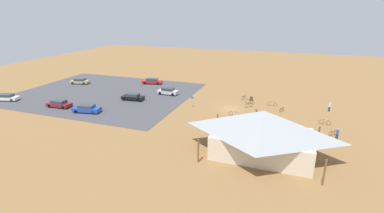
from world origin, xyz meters
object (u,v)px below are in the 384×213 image
at_px(bicycle_silver_front_row, 250,102).
at_px(car_silver_by_curb, 168,91).
at_px(bicycle_yellow_lone_west, 272,104).
at_px(car_blue_inner_stall, 87,109).
at_px(car_tan_second_row, 80,81).
at_px(car_black_aisle_side, 133,97).
at_px(bike_pavilion, 263,131).
at_px(bicycle_white_near_porch, 234,114).
at_px(bicycle_red_yard_right, 333,133).
at_px(bicycle_black_yard_center, 282,110).
at_px(bicycle_orange_trailside, 325,122).
at_px(visitor_by_pavilion, 330,106).
at_px(visitor_at_bikes, 337,134).
at_px(trash_bin, 251,99).
at_px(bicycle_teal_back_row, 256,112).
at_px(car_red_end_stall, 152,81).
at_px(lot_sign, 192,100).
at_px(car_maroon_front_row, 59,104).
at_px(car_white_near_entry, 6,97).
at_px(bicycle_purple_edge_north, 244,97).

xyz_separation_m(bicycle_silver_front_row, car_silver_by_curb, (17.41, -0.35, 0.37)).
distance_m(bicycle_yellow_lone_west, car_silver_by_curb, 21.54).
relative_size(car_blue_inner_stall, car_tan_second_row, 1.08).
xyz_separation_m(car_black_aisle_side, car_tan_second_row, (19.19, -7.21, -0.03)).
relative_size(bike_pavilion, bicycle_white_near_porch, 7.51).
relative_size(bicycle_red_yard_right, bicycle_white_near_porch, 0.73).
distance_m(bicycle_black_yard_center, car_blue_inner_stall, 34.37).
relative_size(bicycle_orange_trailside, car_black_aisle_side, 0.38).
bearing_deg(bike_pavilion, bicycle_white_near_porch, -64.39).
relative_size(bicycle_black_yard_center, car_silver_by_curb, 0.34).
bearing_deg(visitor_by_pavilion, visitor_at_bikes, 88.89).
distance_m(bicycle_white_near_porch, car_black_aisle_side, 20.90).
relative_size(trash_bin, car_silver_by_curb, 0.21).
bearing_deg(bicycle_white_near_porch, bicycle_teal_back_row, -147.42).
bearing_deg(car_silver_by_curb, bicycle_teal_back_row, 163.61).
distance_m(car_red_end_stall, car_tan_second_row, 17.69).
height_order(bicycle_black_yard_center, car_black_aisle_side, car_black_aisle_side).
height_order(car_blue_inner_stall, visitor_by_pavilion, visitor_by_pavilion).
height_order(bicycle_white_near_porch, car_silver_by_curb, car_silver_by_curb).
distance_m(car_tan_second_row, car_silver_by_curb, 24.16).
height_order(lot_sign, visitor_at_bikes, lot_sign).
height_order(visitor_at_bikes, visitor_by_pavilion, visitor_at_bikes).
xyz_separation_m(bicycle_yellow_lone_west, car_maroon_front_row, (37.04, 14.19, 0.35)).
height_order(lot_sign, bicycle_black_yard_center, lot_sign).
relative_size(car_silver_by_curb, visitor_at_bikes, 2.47).
height_order(bicycle_white_near_porch, car_white_near_entry, car_white_near_entry).
distance_m(bicycle_purple_edge_north, car_black_aisle_side, 22.29).
distance_m(trash_bin, visitor_at_bikes, 19.49).
height_order(bicycle_teal_back_row, visitor_at_bikes, visitor_at_bikes).
distance_m(lot_sign, visitor_by_pavilion, 24.53).
xyz_separation_m(bicycle_white_near_porch, car_white_near_entry, (44.40, 6.80, 0.32)).
relative_size(bicycle_yellow_lone_west, bicycle_white_near_porch, 0.97).
distance_m(bicycle_black_yard_center, visitor_at_bikes, 12.14).
relative_size(bicycle_silver_front_row, car_white_near_entry, 0.34).
relative_size(bicycle_black_yard_center, car_blue_inner_stall, 0.30).
bearing_deg(bicycle_teal_back_row, bicycle_red_yard_right, 155.89).
bearing_deg(bicycle_red_yard_right, visitor_at_bikes, 99.45).
height_order(bicycle_red_yard_right, bicycle_orange_trailside, bicycle_orange_trailside).
xyz_separation_m(car_black_aisle_side, car_maroon_front_row, (10.56, 8.35, -0.01)).
distance_m(lot_sign, car_silver_by_curb, 9.73).
bearing_deg(bike_pavilion, bicycle_yellow_lone_west, -89.58).
distance_m(bicycle_yellow_lone_west, visitor_at_bikes, 15.48).
height_order(bike_pavilion, car_black_aisle_side, bike_pavilion).
height_order(bicycle_black_yard_center, car_tan_second_row, car_tan_second_row).
distance_m(car_silver_by_curb, visitor_at_bikes, 33.44).
height_order(car_maroon_front_row, car_tan_second_row, car_maroon_front_row).
distance_m(trash_bin, bicycle_black_yard_center, 7.49).
relative_size(bicycle_yellow_lone_west, car_black_aisle_side, 0.39).
distance_m(lot_sign, bicycle_teal_back_row, 11.78).
relative_size(bicycle_teal_back_row, visitor_at_bikes, 0.94).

